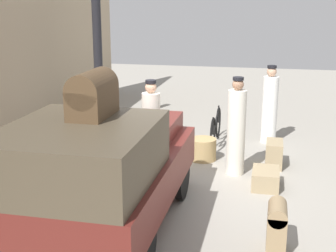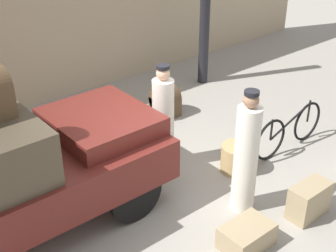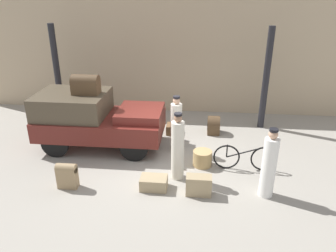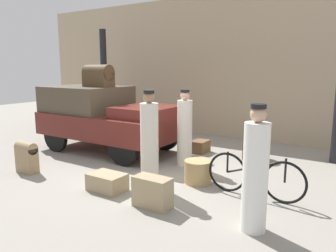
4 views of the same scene
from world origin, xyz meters
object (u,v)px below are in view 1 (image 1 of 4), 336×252
Objects in this scene: porter_carrying_trunk at (270,107)px; trunk_wicker_pale at (274,154)px; truck at (101,167)px; wicker_basket at (203,149)px; porter_standing_middle at (236,130)px; suitcase_tan_flat at (266,178)px; suitcase_black_upright at (277,225)px; porter_lifting_near_truck at (151,130)px; trunk_barrel_dark at (104,135)px; trunk_umber_medium at (87,161)px; trunk_on_truck_roof at (93,94)px; bicycle at (216,128)px.

porter_carrying_trunk is 1.72m from trunk_wicker_pale.
truck is 5.35m from porter_carrying_trunk.
trunk_wicker_pale reaches higher than wicker_basket.
porter_standing_middle is 2.95× the size of trunk_wicker_pale.
wicker_basket is at bearing 140.37° from porter_carrying_trunk.
suitcase_tan_flat is at bearing 179.95° from porter_carrying_trunk.
wicker_basket is 0.80× the size of suitcase_black_upright.
suitcase_tan_flat is at bearing -100.22° from porter_lifting_near_truck.
suitcase_tan_flat is at bearing 173.14° from trunk_wicker_pale.
porter_lifting_near_truck is 2.27m from suitcase_tan_flat.
wicker_basket is 2.29m from trunk_barrel_dark.
trunk_umber_medium is (-0.23, 1.22, -0.65)m from porter_lifting_near_truck.
suitcase_black_upright is at bearing -156.68° from wicker_basket.
porter_lifting_near_truck reaches higher than trunk_umber_medium.
wicker_basket is 1.14m from porter_standing_middle.
trunk_barrel_dark is (-1.17, 3.53, -0.54)m from porter_carrying_trunk.
truck is 6.20× the size of trunk_barrel_dark.
trunk_on_truck_roof is at bearing -180.00° from truck.
suitcase_black_upright is 2.88m from trunk_on_truck_roof.
trunk_barrel_dark is at bearing 44.88° from suitcase_black_upright.
porter_lifting_near_truck is at bearing 95.84° from porter_standing_middle.
trunk_on_truck_roof is at bearing 178.92° from porter_lifting_near_truck.
suitcase_black_upright is at bearing -137.63° from porter_lifting_near_truck.
porter_lifting_near_truck reaches higher than trunk_barrel_dark.
trunk_barrel_dark is at bearing 80.83° from wicker_basket.
suitcase_black_upright is (-0.01, -2.37, -0.59)m from truck.
suitcase_tan_flat is 3.69m from trunk_on_truck_roof.
trunk_umber_medium is (-1.04, 2.10, -0.06)m from wicker_basket.
suitcase_tan_flat is 1.08× the size of trunk_wicker_pale.
trunk_on_truck_roof is at bearing 136.61° from suitcase_tan_flat.
bicycle is at bearing 17.92° from porter_standing_middle.
porter_lifting_near_truck reaches higher than truck.
trunk_on_truck_roof is (-5.06, 2.20, 1.18)m from porter_carrying_trunk.
truck reaches higher than bicycle.
trunk_on_truck_roof is at bearing 156.53° from porter_carrying_trunk.
trunk_barrel_dark reaches higher than trunk_wicker_pale.
trunk_barrel_dark is (3.70, 1.33, -0.68)m from truck.
bicycle is at bearing -5.50° from wicker_basket.
bicycle is 2.17× the size of trunk_on_truck_roof.
trunk_umber_medium is (2.31, 3.54, -0.20)m from suitcase_black_upright.
wicker_basket is 0.67× the size of trunk_on_truck_roof.
wicker_basket is 3.65m from suitcase_black_upright.
bicycle is 2.59× the size of suitcase_tan_flat.
suitcase_tan_flat is (-0.39, -2.14, -0.65)m from porter_lifting_near_truck.
trunk_umber_medium is at bearing 134.95° from bicycle.
suitcase_tan_flat is (-0.16, -3.37, -0.00)m from trunk_umber_medium.
trunk_umber_medium is 1.42m from trunk_barrel_dark.
trunk_umber_medium is at bearing 127.46° from porter_carrying_trunk.
trunk_umber_medium is (-2.20, 2.21, -0.21)m from bicycle.
wicker_basket is 1.33m from porter_lifting_near_truck.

